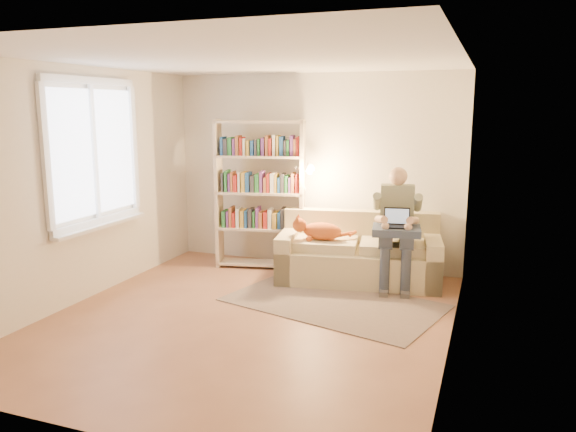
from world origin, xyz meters
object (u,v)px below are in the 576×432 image
at_px(person, 397,221).
at_px(bookshelf, 260,187).
at_px(laptop, 397,222).
at_px(cat, 319,230).
at_px(sofa, 359,257).

relative_size(person, bookshelf, 0.72).
bearing_deg(laptop, person, 90.16).
xyz_separation_m(cat, laptop, (0.95, 0.00, 0.17)).
relative_size(sofa, cat, 2.91).
relative_size(cat, bookshelf, 0.36).
distance_m(sofa, person, 0.69).
relative_size(person, cat, 2.00).
relative_size(sofa, bookshelf, 1.05).
relative_size(sofa, laptop, 6.17).
xyz_separation_m(sofa, person, (0.47, -0.08, 0.51)).
xyz_separation_m(sofa, laptop, (0.49, -0.20, 0.52)).
height_order(sofa, cat, sofa).
bearing_deg(bookshelf, cat, -32.43).
xyz_separation_m(cat, bookshelf, (-0.94, 0.35, 0.45)).
bearing_deg(cat, person, -1.51).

